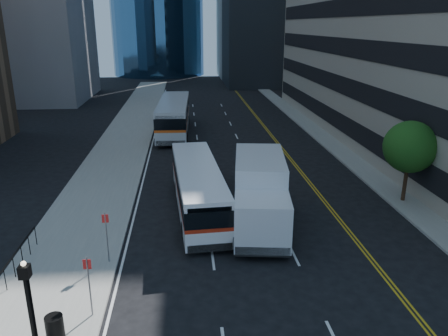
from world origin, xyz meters
name	(u,v)px	position (x,y,z in m)	size (l,w,h in m)	color
ground	(294,278)	(0.00, 0.00, 0.00)	(160.00, 160.00, 0.00)	black
sidewalk_west	(125,141)	(-10.50, 25.00, 0.07)	(5.00, 90.00, 0.15)	gray
sidewalk_east	(322,136)	(9.00, 25.00, 0.07)	(2.00, 90.00, 0.15)	gray
street_tree	(410,147)	(9.00, 8.00, 3.64)	(3.20, 3.20, 5.10)	#332114
lamp_post	(34,328)	(-9.00, -6.00, 2.72)	(0.28, 0.28, 4.56)	black
bus_front	(198,187)	(-4.00, 7.70, 1.56)	(3.19, 11.24, 2.86)	white
bus_rear	(174,115)	(-5.77, 28.13, 1.84)	(3.31, 13.14, 3.36)	silver
box_truck	(260,193)	(-0.67, 5.41, 1.99)	(3.71, 8.16, 3.77)	silver
trash_can	(55,328)	(-9.41, -3.28, 0.62)	(0.63, 0.63, 0.94)	black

